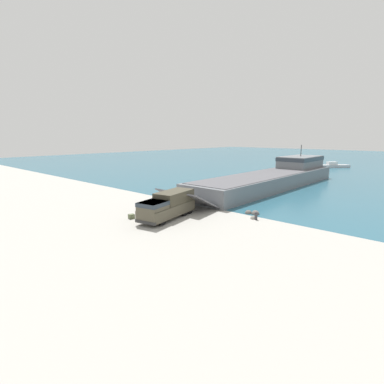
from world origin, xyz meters
TOP-DOWN VIEW (x-y plane):
  - ground_plane at (0.00, 0.00)m, footprint 240.00×240.00m
  - water_surface at (0.00, 95.60)m, footprint 240.00×180.00m
  - landing_craft at (-1.10, 27.37)m, footprint 8.35×43.85m
  - military_truck at (0.31, -1.71)m, footprint 4.12×8.42m
  - soldier_on_ramp at (-2.23, -2.46)m, footprint 0.50×0.40m
  - moored_boat_a at (-3.50, 68.90)m, footprint 7.69×8.10m
  - moored_boat_b at (-13.73, 67.69)m, footprint 5.40×5.75m
  - mooring_bollard at (8.08, 4.49)m, footprint 0.34×0.34m
  - cargo_crate at (-2.65, -4.59)m, footprint 0.64×0.72m
  - shoreline_rock_a at (5.99, 6.30)m, footprint 0.83×0.83m
  - shoreline_rock_b at (-9.06, 5.22)m, footprint 0.61×0.61m
  - shoreline_rock_c at (7.69, 4.62)m, footprint 0.72×0.72m
  - shoreline_rock_d at (6.83, 6.52)m, footprint 0.96×0.96m

SIDE VIEW (x-z plane):
  - ground_plane at x=0.00m, z-range 0.00..0.00m
  - shoreline_rock_a at x=5.99m, z-range -0.42..0.42m
  - shoreline_rock_b at x=-9.06m, z-range -0.31..0.31m
  - shoreline_rock_c at x=7.69m, z-range -0.36..0.36m
  - shoreline_rock_d at x=6.83m, z-range -0.48..0.48m
  - water_surface at x=0.00m, z-range 0.00..0.01m
  - cargo_crate at x=-2.65m, z-range 0.00..0.52m
  - mooring_bollard at x=8.08m, z-range 0.04..0.94m
  - moored_boat_a at x=-3.50m, z-range -0.29..1.41m
  - moored_boat_b at x=-13.73m, z-range -0.37..1.83m
  - soldier_on_ramp at x=-2.23m, z-range 0.14..1.89m
  - military_truck at x=0.31m, z-range 0.07..3.01m
  - landing_craft at x=-1.10m, z-range -1.88..5.48m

